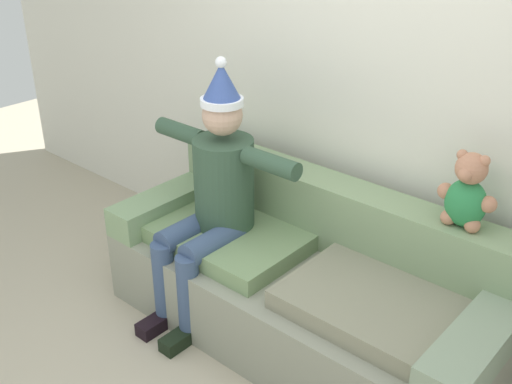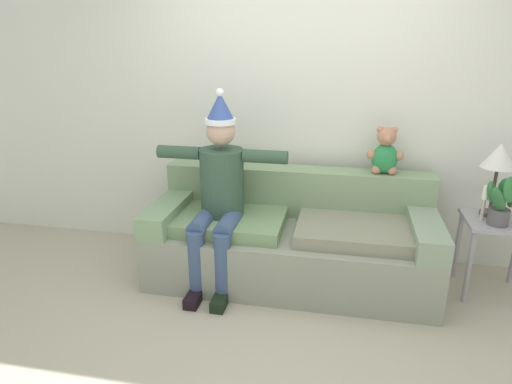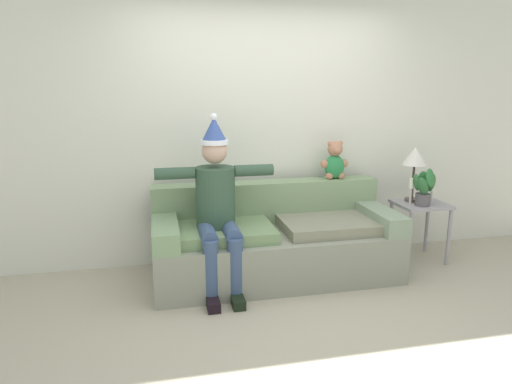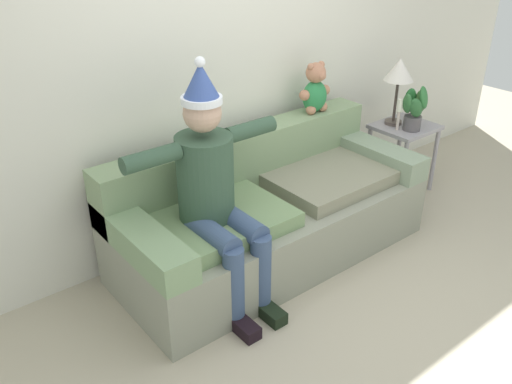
{
  "view_description": "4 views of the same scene",
  "coord_description": "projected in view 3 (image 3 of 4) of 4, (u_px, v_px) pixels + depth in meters",
  "views": [
    {
      "loc": [
        1.64,
        -1.29,
        2.3
      ],
      "look_at": [
        -0.26,
        0.88,
        0.85
      ],
      "focal_mm": 43.2,
      "sensor_mm": 36.0,
      "label": 1
    },
    {
      "loc": [
        0.37,
        -2.29,
        1.87
      ],
      "look_at": [
        -0.26,
        0.84,
        0.76
      ],
      "focal_mm": 31.63,
      "sensor_mm": 36.0,
      "label": 2
    },
    {
      "loc": [
        -1.03,
        -2.87,
        1.72
      ],
      "look_at": [
        -0.19,
        0.92,
        0.82
      ],
      "focal_mm": 31.86,
      "sensor_mm": 36.0,
      "label": 3
    },
    {
      "loc": [
        -2.12,
        -1.5,
        2.22
      ],
      "look_at": [
        -0.31,
        0.76,
        0.69
      ],
      "focal_mm": 38.09,
      "sensor_mm": 36.0,
      "label": 4
    }
  ],
  "objects": [
    {
      "name": "person_seated",
      "position": [
        217.0,
        203.0,
        3.85
      ],
      "size": [
        1.02,
        0.77,
        1.51
      ],
      "color": "#324D39",
      "rests_on": "ground_plane"
    },
    {
      "name": "couch",
      "position": [
        274.0,
        241.0,
        4.22
      ],
      "size": [
        2.2,
        0.92,
        0.83
      ],
      "color": "gray",
      "rests_on": "ground_plane"
    },
    {
      "name": "potted_plant",
      "position": [
        424.0,
        187.0,
        4.38
      ],
      "size": [
        0.27,
        0.25,
        0.38
      ],
      "color": "#544F53",
      "rests_on": "side_table"
    },
    {
      "name": "candle_tall",
      "position": [
        411.0,
        188.0,
        4.44
      ],
      "size": [
        0.04,
        0.04,
        0.26
      ],
      "color": "beige",
      "rests_on": "side_table"
    },
    {
      "name": "side_table",
      "position": [
        420.0,
        213.0,
        4.55
      ],
      "size": [
        0.49,
        0.44,
        0.6
      ],
      "color": "#9A959E",
      "rests_on": "ground_plane"
    },
    {
      "name": "table_lamp",
      "position": [
        415.0,
        159.0,
        4.5
      ],
      "size": [
        0.24,
        0.24,
        0.55
      ],
      "color": "brown",
      "rests_on": "side_table"
    },
    {
      "name": "back_wall",
      "position": [
        261.0,
        126.0,
        4.51
      ],
      "size": [
        7.0,
        0.1,
        2.7
      ],
      "primitive_type": "cube",
      "color": "silver",
      "rests_on": "ground_plane"
    },
    {
      "name": "ground_plane",
      "position": [
        309.0,
        327.0,
        3.34
      ],
      "size": [
        10.0,
        10.0,
        0.0
      ],
      "primitive_type": "plane",
      "color": "#AFA58D"
    },
    {
      "name": "candle_short",
      "position": [
        432.0,
        188.0,
        4.56
      ],
      "size": [
        0.04,
        0.04,
        0.21
      ],
      "color": "beige",
      "rests_on": "side_table"
    },
    {
      "name": "teddy_bear",
      "position": [
        335.0,
        162.0,
        4.49
      ],
      "size": [
        0.29,
        0.17,
        0.38
      ],
      "color": "#2A8146",
      "rests_on": "couch"
    }
  ]
}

